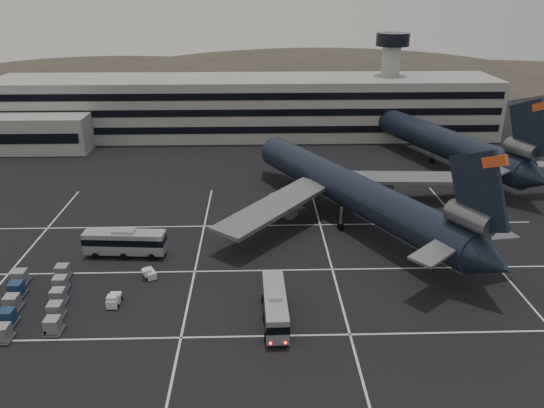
{
  "coord_description": "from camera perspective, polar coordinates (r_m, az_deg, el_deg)",
  "views": [
    {
      "loc": [
        2.26,
        -56.61,
        34.57
      ],
      "look_at": [
        4.4,
        14.61,
        5.0
      ],
      "focal_mm": 35.0,
      "sensor_mm": 36.0,
      "label": 1
    }
  ],
  "objects": [
    {
      "name": "bus_far",
      "position": [
        75.18,
        -15.55,
        -3.91
      ],
      "size": [
        11.22,
        3.45,
        3.91
      ],
      "rotation": [
        0.0,
        0.0,
        1.5
      ],
      "color": "#A1A5AA",
      "rests_on": "ground"
    },
    {
      "name": "tug_a",
      "position": [
        65.17,
        -16.65,
        -9.87
      ],
      "size": [
        1.46,
        2.4,
        1.51
      ],
      "rotation": [
        0.0,
        0.0,
        -0.01
      ],
      "color": "silver",
      "rests_on": "ground"
    },
    {
      "name": "terminal",
      "position": [
        130.82,
        -4.03,
        10.28
      ],
      "size": [
        125.0,
        26.0,
        24.0
      ],
      "color": "gray",
      "rests_on": "ground"
    },
    {
      "name": "hills",
      "position": [
        231.9,
        2.25,
        10.92
      ],
      "size": [
        352.0,
        180.0,
        44.0
      ],
      "color": "#38332B",
      "rests_on": "ground"
    },
    {
      "name": "uld_cluster",
      "position": [
        67.94,
        -24.1,
        -9.38
      ],
      "size": [
        9.95,
        15.26,
        1.83
      ],
      "rotation": [
        0.0,
        0.0,
        0.24
      ],
      "color": "#2D2D30",
      "rests_on": "ground"
    },
    {
      "name": "ground",
      "position": [
        66.37,
        -3.46,
        -8.9
      ],
      "size": [
        260.0,
        260.0,
        0.0
      ],
      "primitive_type": "plane",
      "color": "black",
      "rests_on": "ground"
    },
    {
      "name": "trijet_main",
      "position": [
        82.27,
        8.74,
        1.38
      ],
      "size": [
        42.57,
        53.34,
        18.08
      ],
      "rotation": [
        0.0,
        0.0,
        0.48
      ],
      "color": "black",
      "rests_on": "ground"
    },
    {
      "name": "bus_near",
      "position": [
        59.28,
        0.33,
        -10.76
      ],
      "size": [
        2.88,
        10.6,
        3.72
      ],
      "rotation": [
        0.0,
        0.0,
        0.02
      ],
      "color": "#A1A5AA",
      "rests_on": "ground"
    },
    {
      "name": "trijet_far",
      "position": [
        114.06,
        17.37,
        6.7
      ],
      "size": [
        27.72,
        55.82,
        18.08
      ],
      "rotation": [
        0.0,
        0.0,
        0.35
      ],
      "color": "black",
      "rests_on": "ground"
    },
    {
      "name": "lane_markings",
      "position": [
        66.97,
        -2.63,
        -8.57
      ],
      "size": [
        90.0,
        55.62,
        0.01
      ],
      "color": "silver",
      "rests_on": "ground"
    },
    {
      "name": "tug_b",
      "position": [
        69.63,
        -13.01,
        -7.29
      ],
      "size": [
        2.19,
        2.51,
        1.39
      ],
      "rotation": [
        0.0,
        0.0,
        0.52
      ],
      "color": "silver",
      "rests_on": "ground"
    }
  ]
}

